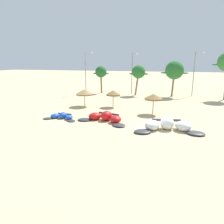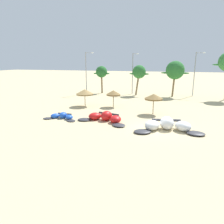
{
  "view_description": "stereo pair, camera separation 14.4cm",
  "coord_description": "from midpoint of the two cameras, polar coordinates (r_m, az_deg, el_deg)",
  "views": [
    {
      "loc": [
        1.79,
        -23.08,
        7.35
      ],
      "look_at": [
        -5.58,
        2.0,
        1.0
      ],
      "focal_mm": 33.84,
      "sensor_mm": 36.0,
      "label": 1
    },
    {
      "loc": [
        1.93,
        -23.04,
        7.35
      ],
      "look_at": [
        -5.58,
        2.0,
        1.0
      ],
      "focal_mm": 33.84,
      "sensor_mm": 36.0,
      "label": 2
    }
  ],
  "objects": [
    {
      "name": "ground_plane",
      "position": [
        24.28,
        11.53,
        -4.26
      ],
      "size": [
        260.0,
        260.0,
        0.0
      ],
      "primitive_type": "plane",
      "color": "#C6B284"
    },
    {
      "name": "kite_far_left",
      "position": [
        28.24,
        -13.19,
        -1.14
      ],
      "size": [
        4.86,
        2.3,
        0.82
      ],
      "color": "#333338",
      "rests_on": "ground"
    },
    {
      "name": "kite_left",
      "position": [
        26.35,
        -1.75,
        -1.49
      ],
      "size": [
        6.77,
        3.9,
        1.22
      ],
      "color": "#333338",
      "rests_on": "ground"
    },
    {
      "name": "kite_left_of_center",
      "position": [
        23.66,
        14.89,
        -3.54
      ],
      "size": [
        7.54,
        4.18,
        1.42
      ],
      "color": "#333338",
      "rests_on": "ground"
    },
    {
      "name": "beach_umbrella_near_van",
      "position": [
        35.13,
        -7.25,
        5.36
      ],
      "size": [
        2.88,
        2.88,
        2.82
      ],
      "color": "brown",
      "rests_on": "ground"
    },
    {
      "name": "beach_umbrella_middle",
      "position": [
        34.29,
        0.49,
        5.18
      ],
      "size": [
        2.34,
        2.34,
        2.72
      ],
      "color": "brown",
      "rests_on": "ground"
    },
    {
      "name": "beach_umbrella_near_palms",
      "position": [
        30.07,
        11.32,
        4.04
      ],
      "size": [
        2.56,
        2.56,
        2.89
      ],
      "color": "brown",
      "rests_on": "ground"
    },
    {
      "name": "palm_leftmost",
      "position": [
        49.42,
        -2.77,
        10.69
      ],
      "size": [
        3.93,
        2.62,
        6.22
      ],
      "color": "brown",
      "rests_on": "ground"
    },
    {
      "name": "palm_left",
      "position": [
        46.48,
        7.43,
        10.61
      ],
      "size": [
        4.29,
        2.86,
        6.49
      ],
      "color": "#7F6647",
      "rests_on": "ground"
    },
    {
      "name": "palm_left_of_gap",
      "position": [
        45.99,
        16.77,
        10.7
      ],
      "size": [
        5.65,
        3.77,
        7.37
      ],
      "color": "brown",
      "rests_on": "ground"
    },
    {
      "name": "lamppost_west",
      "position": [
        48.03,
        -6.76,
        10.96
      ],
      "size": [
        1.99,
        0.24,
        9.21
      ],
      "color": "gray",
      "rests_on": "ground"
    },
    {
      "name": "lamppost_west_center",
      "position": [
        48.15,
        5.78,
        10.79
      ],
      "size": [
        1.4,
        0.24,
        9.02
      ],
      "color": "gray",
      "rests_on": "ground"
    },
    {
      "name": "lamppost_east_center",
      "position": [
        48.26,
        21.68,
        10.06
      ],
      "size": [
        1.95,
        0.24,
        9.12
      ],
      "color": "gray",
      "rests_on": "ground"
    }
  ]
}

